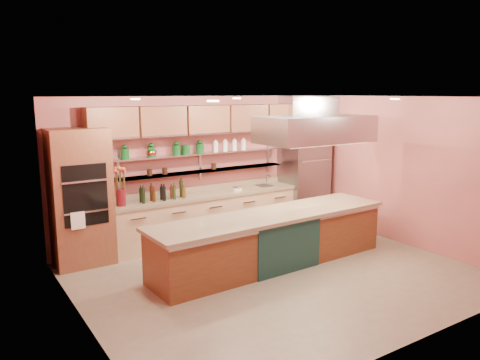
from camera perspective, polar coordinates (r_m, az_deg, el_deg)
floor at (r=7.65m, az=4.56°, el=-11.51°), size 6.00×5.00×0.02m
ceiling at (r=7.09m, az=4.90°, el=10.04°), size 6.00×5.00×0.02m
wall_back at (r=9.31m, az=-4.69°, el=1.52°), size 6.00×0.04×2.80m
wall_front at (r=5.53m, az=20.77°, el=-5.48°), size 6.00×0.04×2.80m
wall_left at (r=5.95m, az=-18.93°, el=-4.25°), size 0.04×5.00×2.80m
wall_right at (r=9.35m, az=19.48°, el=0.98°), size 0.04×5.00×2.80m
oven_stack at (r=8.19m, az=-18.84°, el=-2.05°), size 0.95×0.64×2.30m
refrigerator at (r=10.39m, az=7.79°, el=0.46°), size 0.95×0.72×2.10m
back_counter at (r=9.22m, az=-3.99°, el=-4.50°), size 3.84×0.64×0.93m
wall_shelf_lower at (r=9.18m, az=-4.57°, el=1.08°), size 3.60×0.26×0.03m
wall_shelf_upper at (r=9.13m, az=-4.61°, el=3.25°), size 3.60×0.26×0.03m
upper_cabinets at (r=9.05m, az=-4.23°, el=7.32°), size 4.60×0.36×0.55m
range_hood at (r=8.14m, az=9.16°, el=6.14°), size 2.00×1.00×0.45m
ceiling_downlights at (r=7.25m, az=3.91°, el=9.83°), size 4.00×2.80×0.02m
island at (r=7.92m, az=3.89°, el=-7.21°), size 4.28×1.07×0.89m
flower_vase at (r=8.36m, az=-14.30°, el=-2.08°), size 0.21×0.21×0.29m
oil_bottle_cluster at (r=8.63m, az=-9.36°, el=-1.49°), size 0.95×0.54×0.29m
kitchen_scale at (r=9.39m, az=-0.41°, el=-0.98°), size 0.20×0.17×0.10m
bar_faucet at (r=9.91m, az=3.26°, el=-0.04°), size 0.03×0.03×0.21m
copper_kettle at (r=8.67m, az=-10.80°, el=3.24°), size 0.19×0.19×0.13m
green_canister at (r=8.96m, az=-6.61°, el=3.72°), size 0.17×0.17×0.17m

